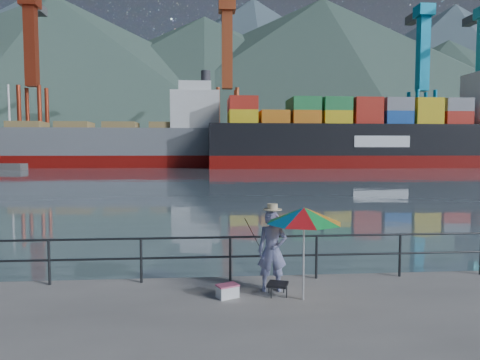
% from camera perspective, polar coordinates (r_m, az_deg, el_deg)
% --- Properties ---
extents(harbor_water, '(500.00, 280.00, 0.00)m').
position_cam_1_polar(harbor_water, '(137.90, -4.73, 2.75)').
color(harbor_water, slate).
rests_on(harbor_water, ground).
extents(far_dock, '(200.00, 40.00, 0.40)m').
position_cam_1_polar(far_dock, '(101.36, 0.87, 2.32)').
color(far_dock, '#514F4C').
rests_on(far_dock, ground).
extents(guardrail, '(22.00, 0.06, 1.03)m').
position_cam_1_polar(guardrail, '(9.89, -7.20, -10.39)').
color(guardrail, '#2D3033').
rests_on(guardrail, ground).
extents(mountains, '(600.00, 332.80, 80.00)m').
position_cam_1_polar(mountains, '(221.41, 5.63, 12.44)').
color(mountains, '#385147').
rests_on(mountains, ground).
extents(port_cranes, '(116.00, 28.00, 38.40)m').
position_cam_1_polar(port_cranes, '(97.68, 14.02, 11.55)').
color(port_cranes, '#AC341A').
rests_on(port_cranes, ground).
extents(container_stacks, '(58.00, 8.40, 7.80)m').
position_cam_1_polar(container_stacks, '(107.19, 13.77, 4.16)').
color(container_stacks, red).
rests_on(container_stacks, ground).
extents(fisherman, '(0.65, 0.46, 1.71)m').
position_cam_1_polar(fisherman, '(9.17, 4.32, -9.38)').
color(fisherman, navy).
rests_on(fisherman, ground).
extents(beach_umbrella, '(1.64, 1.64, 1.85)m').
position_cam_1_polar(beach_umbrella, '(8.51, 8.54, -4.69)').
color(beach_umbrella, white).
rests_on(beach_umbrella, ground).
extents(folding_stool, '(0.51, 0.51, 0.26)m').
position_cam_1_polar(folding_stool, '(9.06, 5.04, -14.26)').
color(folding_stool, black).
rests_on(folding_stool, ground).
extents(cooler_bag, '(0.48, 0.41, 0.23)m').
position_cam_1_polar(cooler_bag, '(8.93, -1.68, -14.66)').
color(cooler_bag, white).
rests_on(cooler_bag, ground).
extents(fishing_rod, '(0.69, 1.70, 1.28)m').
position_cam_1_polar(fishing_rod, '(10.24, 2.12, -12.88)').
color(fishing_rod, black).
rests_on(fishing_rod, ground).
extents(bulk_carrier, '(46.19, 7.99, 14.50)m').
position_cam_1_polar(bulk_carrier, '(83.80, -14.77, 4.71)').
color(bulk_carrier, '#6F0B08').
rests_on(bulk_carrier, ground).
extents(container_ship, '(60.57, 10.10, 18.10)m').
position_cam_1_polar(container_ship, '(84.57, 18.14, 5.74)').
color(container_ship, '#6F0B08').
rests_on(container_ship, ground).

